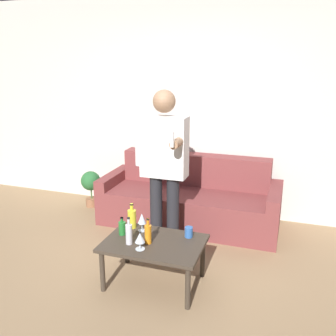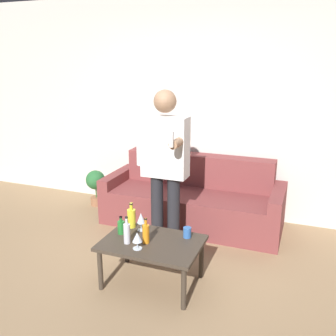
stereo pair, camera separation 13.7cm
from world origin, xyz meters
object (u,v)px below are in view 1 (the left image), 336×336
couch (190,200)px  person_standing_front (164,160)px  bottle_orange (129,233)px  coffee_table (154,247)px

couch → person_standing_front: size_ratio=1.27×
couch → person_standing_front: 1.00m
bottle_orange → couch: bearing=84.6°
couch → bottle_orange: (-0.14, -1.47, 0.22)m
bottle_orange → person_standing_front: (0.06, 0.74, 0.46)m
couch → coffee_table: 1.37m
couch → person_standing_front: person_standing_front is taller
coffee_table → bottle_orange: bearing=-151.4°
coffee_table → couch: bearing=92.1°
coffee_table → bottle_orange: (-0.19, -0.10, 0.14)m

